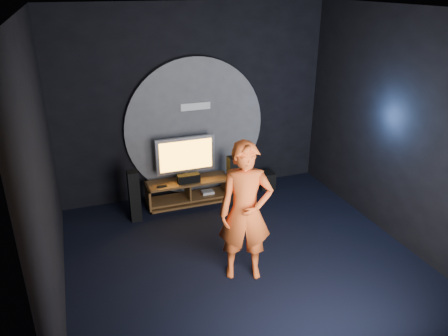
{
  "coord_description": "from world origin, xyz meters",
  "views": [
    {
      "loc": [
        -2.08,
        -4.96,
        3.81
      ],
      "look_at": [
        0.07,
        1.05,
        1.05
      ],
      "focal_mm": 35.0,
      "sensor_mm": 36.0,
      "label": 1
    }
  ],
  "objects_px": {
    "tower_speaker_right": "(233,180)",
    "media_console": "(188,193)",
    "subwoofer": "(266,180)",
    "player": "(245,212)",
    "tv": "(186,156)",
    "tower_speaker_left": "(134,196)"
  },
  "relations": [
    {
      "from": "tower_speaker_left",
      "to": "player",
      "type": "height_order",
      "value": "player"
    },
    {
      "from": "media_console",
      "to": "player",
      "type": "distance_m",
      "value": 2.48
    },
    {
      "from": "tower_speaker_right",
      "to": "subwoofer",
      "type": "height_order",
      "value": "tower_speaker_right"
    },
    {
      "from": "tv",
      "to": "tower_speaker_right",
      "type": "relative_size",
      "value": 1.19
    },
    {
      "from": "media_console",
      "to": "tower_speaker_right",
      "type": "bearing_deg",
      "value": -19.78
    },
    {
      "from": "tv",
      "to": "tower_speaker_right",
      "type": "height_order",
      "value": "tv"
    },
    {
      "from": "media_console",
      "to": "tower_speaker_left",
      "type": "height_order",
      "value": "tower_speaker_left"
    },
    {
      "from": "subwoofer",
      "to": "player",
      "type": "distance_m",
      "value": 2.94
    },
    {
      "from": "tower_speaker_right",
      "to": "player",
      "type": "xyz_separation_m",
      "value": [
        -0.61,
        -2.06,
        0.53
      ]
    },
    {
      "from": "media_console",
      "to": "tower_speaker_left",
      "type": "relative_size",
      "value": 1.68
    },
    {
      "from": "subwoofer",
      "to": "media_console",
      "type": "bearing_deg",
      "value": -176.95
    },
    {
      "from": "tv",
      "to": "tower_speaker_right",
      "type": "xyz_separation_m",
      "value": [
        0.78,
        -0.35,
        -0.44
      ]
    },
    {
      "from": "tower_speaker_right",
      "to": "media_console",
      "type": "bearing_deg",
      "value": 160.22
    },
    {
      "from": "tower_speaker_right",
      "to": "player",
      "type": "distance_m",
      "value": 2.21
    },
    {
      "from": "tower_speaker_right",
      "to": "player",
      "type": "relative_size",
      "value": 0.46
    },
    {
      "from": "tv",
      "to": "subwoofer",
      "type": "distance_m",
      "value": 1.78
    },
    {
      "from": "tower_speaker_right",
      "to": "tv",
      "type": "bearing_deg",
      "value": 156.12
    },
    {
      "from": "subwoofer",
      "to": "tv",
      "type": "bearing_deg",
      "value": -179.33
    },
    {
      "from": "tower_speaker_left",
      "to": "player",
      "type": "distance_m",
      "value": 2.41
    },
    {
      "from": "subwoofer",
      "to": "player",
      "type": "relative_size",
      "value": 0.17
    },
    {
      "from": "media_console",
      "to": "subwoofer",
      "type": "relative_size",
      "value": 4.67
    },
    {
      "from": "tv",
      "to": "player",
      "type": "bearing_deg",
      "value": -85.88
    }
  ]
}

